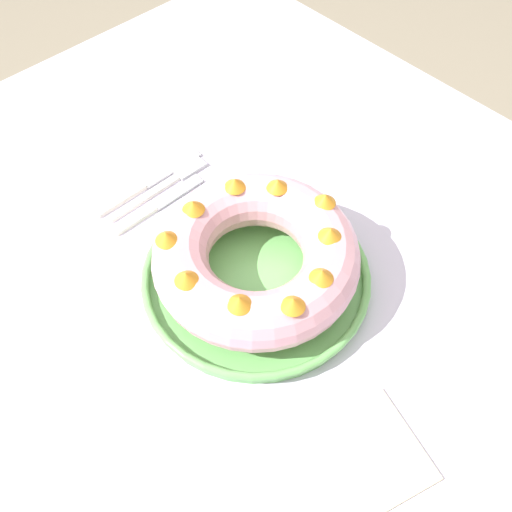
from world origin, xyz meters
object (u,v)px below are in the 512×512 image
object	(u,v)px
serving_dish	(256,278)
bundt_cake	(256,256)
cake_knife	(153,208)
napkin	(381,448)
fork	(165,185)
serving_knife	(142,186)

from	to	relation	value
serving_dish	bundt_cake	bearing A→B (deg)	-23.45
bundt_cake	cake_knife	distance (m)	0.23
bundt_cake	cake_knife	bearing A→B (deg)	-174.08
serving_dish	napkin	distance (m)	0.29
fork	serving_knife	world-z (taller)	serving_knife
bundt_cake	fork	world-z (taller)	bundt_cake
serving_dish	bundt_cake	size ratio (longest dim) A/B	1.15
bundt_cake	napkin	world-z (taller)	bundt_cake
fork	serving_dish	bearing A→B (deg)	-8.15
fork	cake_knife	distance (m)	0.05
serving_knife	napkin	world-z (taller)	serving_knife
serving_knife	cake_knife	bearing A→B (deg)	-12.71
serving_dish	cake_knife	xyz separation A→B (m)	(-0.22, -0.02, -0.01)
fork	napkin	size ratio (longest dim) A/B	1.50
fork	serving_knife	bearing A→B (deg)	-130.92
fork	cake_knife	bearing A→B (deg)	-62.31
serving_dish	fork	distance (m)	0.25
serving_dish	cake_knife	world-z (taller)	serving_dish
serving_dish	serving_knife	world-z (taller)	serving_dish
serving_dish	napkin	size ratio (longest dim) A/B	2.57
bundt_cake	napkin	distance (m)	0.30
serving_knife	napkin	size ratio (longest dim) A/B	1.63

